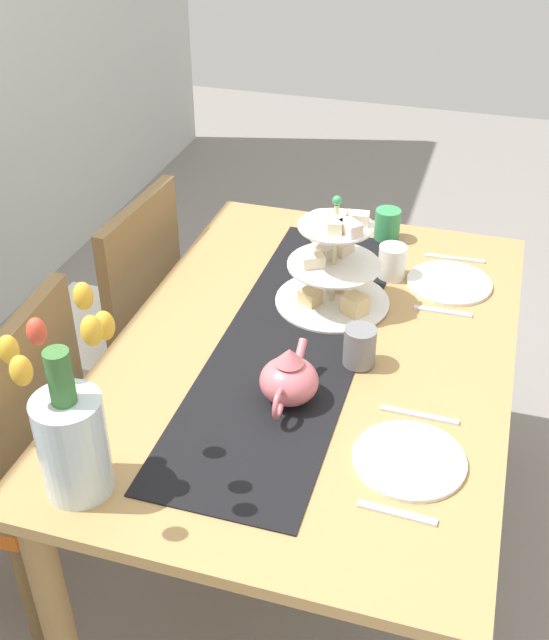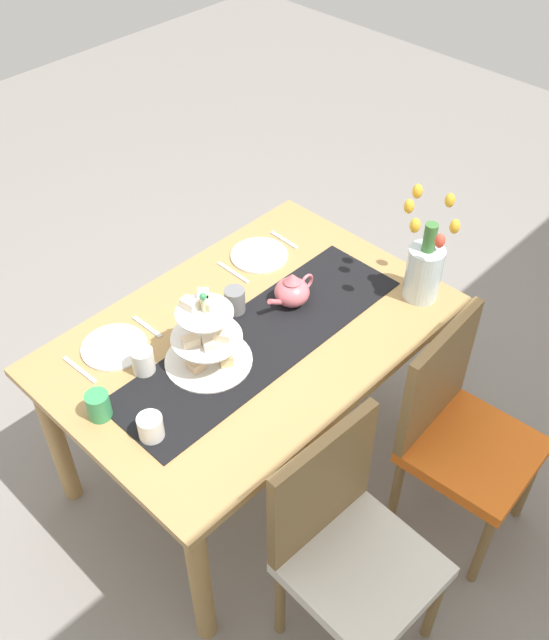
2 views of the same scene
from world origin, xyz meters
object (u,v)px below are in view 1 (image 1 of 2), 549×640
object	(u,v)px
chair_left	(2,451)
knife_right	(455,258)
dinner_plate_right	(449,283)
fork_right	(443,311)
tiered_cake_stand	(335,271)
teapot	(289,379)
knife_left	(419,415)
cream_jug	(323,227)
tulip_vase	(71,432)
chair_right	(115,318)
mug_grey	(360,346)
dining_table	(312,381)
fork_left	(397,513)
mug_orange	(387,225)
mug_white_text	(392,262)
dinner_plate_left	(409,460)

from	to	relation	value
chair_left	knife_right	size ratio (longest dim) A/B	5.35
dinner_plate_right	fork_right	world-z (taller)	dinner_plate_right
tiered_cake_stand	teapot	size ratio (longest dim) A/B	1.28
fork_right	knife_right	size ratio (longest dim) A/B	0.88
knife_left	cream_jug	bearing A→B (deg)	28.62
teapot	cream_jug	world-z (taller)	teapot
tulip_vase	chair_right	bearing A→B (deg)	24.11
chair_right	mug_grey	world-z (taller)	chair_right
tulip_vase	mug_grey	bearing A→B (deg)	-38.75
chair_right	tiered_cake_stand	bearing A→B (deg)	-96.84
tulip_vase	knife_left	distance (m)	0.73
dining_table	fork_left	world-z (taller)	fork_left
dinner_plate_right	tiered_cake_stand	bearing A→B (deg)	123.57
knife_left	tulip_vase	bearing A→B (deg)	123.51
knife_right	chair_right	bearing A→B (deg)	104.07
fork_right	mug_orange	bearing A→B (deg)	30.66
chair_left	fork_left	distance (m)	1.02
mug_grey	mug_white_text	size ratio (longest dim) A/B	1.00
dining_table	knife_right	world-z (taller)	knife_right
cream_jug	dinner_plate_left	distance (m)	0.95
fork_left	mug_white_text	xyz separation A→B (m)	(0.85, 0.16, 0.04)
tulip_vase	mug_orange	size ratio (longest dim) A/B	4.55
chair_right	fork_left	distance (m)	1.27
knife_right	mug_grey	world-z (taller)	mug_grey
teapot	dinner_plate_right	size ratio (longest dim) A/B	1.04
chair_left	dinner_plate_left	size ratio (longest dim) A/B	3.96
chair_right	dinner_plate_right	xyz separation A→B (m)	(0.10, -0.99, 0.24)
chair_right	teapot	size ratio (longest dim) A/B	3.82
cream_jug	knife_right	xyz separation A→B (m)	(-0.01, -0.39, -0.04)
chair_left	tiered_cake_stand	size ratio (longest dim) A/B	2.99
dinner_plate_left	fork_left	distance (m)	0.15
tiered_cake_stand	fork_right	size ratio (longest dim) A/B	2.03
fork_right	mug_white_text	distance (m)	0.22
tiered_cake_stand	cream_jug	xyz separation A→B (m)	(0.34, 0.11, -0.06)
tulip_vase	knife_right	xyz separation A→B (m)	(1.11, -0.60, -0.14)
tulip_vase	dinner_plate_right	xyz separation A→B (m)	(0.97, -0.60, -0.14)
mug_grey	fork_right	bearing A→B (deg)	-30.35
tiered_cake_stand	knife_right	size ratio (longest dim) A/B	1.79
dining_table	chair_left	world-z (taller)	chair_left
tulip_vase	chair_left	bearing A→B (deg)	57.50
chair_right	knife_left	world-z (taller)	chair_right
fork_left	mug_orange	bearing A→B (deg)	11.16
chair_right	mug_orange	distance (m)	0.88
dining_table	dinner_plate_right	world-z (taller)	dinner_plate_right
fork_right	dinner_plate_right	bearing A→B (deg)	0.00
knife_left	chair_left	bearing A→B (deg)	98.64
mug_grey	teapot	bearing A→B (deg)	145.60
dining_table	mug_grey	bearing A→B (deg)	-108.50
dinner_plate_right	mug_orange	distance (m)	0.30
teapot	mug_orange	bearing A→B (deg)	-5.14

